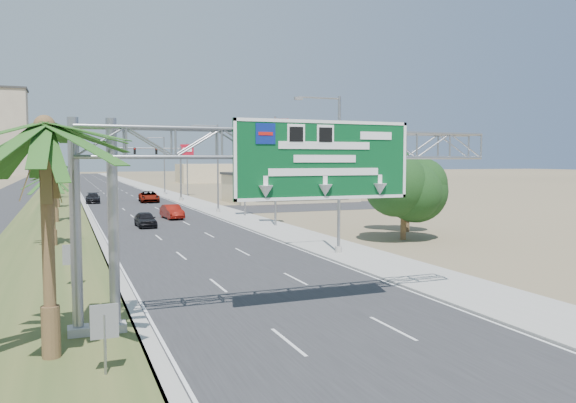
# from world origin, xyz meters

# --- Properties ---
(road) EXTENTS (12.00, 300.00, 0.02)m
(road) POSITION_xyz_m (0.00, 110.00, 0.01)
(road) COLOR #28282B
(road) RESTS_ON ground
(sidewalk_right) EXTENTS (4.00, 300.00, 0.10)m
(sidewalk_right) POSITION_xyz_m (8.50, 110.00, 0.05)
(sidewalk_right) COLOR #9E9B93
(sidewalk_right) RESTS_ON ground
(median_grass) EXTENTS (7.00, 300.00, 0.12)m
(median_grass) POSITION_xyz_m (-10.00, 110.00, 0.06)
(median_grass) COLOR #384C21
(median_grass) RESTS_ON ground
(opposing_road) EXTENTS (8.00, 300.00, 0.02)m
(opposing_road) POSITION_xyz_m (-17.00, 110.00, 0.01)
(opposing_road) COLOR #28282B
(opposing_road) RESTS_ON ground
(sign_gantry) EXTENTS (16.75, 1.24, 7.50)m
(sign_gantry) POSITION_xyz_m (-1.06, 9.93, 6.06)
(sign_gantry) COLOR gray
(sign_gantry) RESTS_ON ground
(palm_near) EXTENTS (5.70, 5.70, 8.35)m
(palm_near) POSITION_xyz_m (-9.20, 8.00, 6.93)
(palm_near) COLOR brown
(palm_near) RESTS_ON ground
(palm_row_b) EXTENTS (3.99, 3.99, 5.95)m
(palm_row_b) POSITION_xyz_m (-9.50, 32.00, 4.90)
(palm_row_b) COLOR brown
(palm_row_b) RESTS_ON ground
(palm_row_c) EXTENTS (3.99, 3.99, 6.75)m
(palm_row_c) POSITION_xyz_m (-9.50, 48.00, 5.66)
(palm_row_c) COLOR brown
(palm_row_c) RESTS_ON ground
(palm_row_d) EXTENTS (3.99, 3.99, 5.45)m
(palm_row_d) POSITION_xyz_m (-9.50, 66.00, 4.42)
(palm_row_d) COLOR brown
(palm_row_d) RESTS_ON ground
(palm_row_e) EXTENTS (3.99, 3.99, 6.15)m
(palm_row_e) POSITION_xyz_m (-9.50, 85.00, 5.09)
(palm_row_e) COLOR brown
(palm_row_e) RESTS_ON ground
(palm_row_f) EXTENTS (3.99, 3.99, 5.75)m
(palm_row_f) POSITION_xyz_m (-9.50, 110.00, 4.71)
(palm_row_f) COLOR brown
(palm_row_f) RESTS_ON ground
(streetlight_near) EXTENTS (3.27, 0.44, 10.00)m
(streetlight_near) POSITION_xyz_m (7.30, 22.00, 4.69)
(streetlight_near) COLOR gray
(streetlight_near) RESTS_ON ground
(streetlight_mid) EXTENTS (3.27, 0.44, 10.00)m
(streetlight_mid) POSITION_xyz_m (7.30, 52.00, 4.69)
(streetlight_mid) COLOR gray
(streetlight_mid) RESTS_ON ground
(streetlight_far) EXTENTS (3.27, 0.44, 10.00)m
(streetlight_far) POSITION_xyz_m (7.30, 88.00, 4.69)
(streetlight_far) COLOR gray
(streetlight_far) RESTS_ON ground
(signal_mast) EXTENTS (10.28, 0.71, 8.00)m
(signal_mast) POSITION_xyz_m (5.17, 71.97, 4.85)
(signal_mast) COLOR gray
(signal_mast) RESTS_ON ground
(store_building) EXTENTS (18.00, 10.00, 4.00)m
(store_building) POSITION_xyz_m (22.00, 66.00, 2.00)
(store_building) COLOR tan
(store_building) RESTS_ON ground
(oak_near) EXTENTS (4.50, 4.50, 6.80)m
(oak_near) POSITION_xyz_m (15.00, 26.00, 4.53)
(oak_near) COLOR brown
(oak_near) RESTS_ON ground
(oak_far) EXTENTS (3.50, 3.50, 5.60)m
(oak_far) POSITION_xyz_m (18.00, 30.00, 3.82)
(oak_far) COLOR brown
(oak_far) RESTS_ON ground
(median_signback_a) EXTENTS (0.75, 0.08, 2.08)m
(median_signback_a) POSITION_xyz_m (-7.80, 6.00, 1.45)
(median_signback_a) COLOR gray
(median_signback_a) RESTS_ON ground
(median_signback_b) EXTENTS (0.75, 0.08, 2.08)m
(median_signback_b) POSITION_xyz_m (-8.50, 18.00, 1.45)
(median_signback_b) COLOR gray
(median_signback_b) RESTS_ON ground
(tower_distant) EXTENTS (20.00, 16.00, 35.00)m
(tower_distant) POSITION_xyz_m (-32.00, 250.00, 17.50)
(tower_distant) COLOR gray
(tower_distant) RESTS_ON ground
(building_distant_right) EXTENTS (20.00, 12.00, 5.00)m
(building_distant_right) POSITION_xyz_m (30.00, 140.00, 2.50)
(building_distant_right) COLOR tan
(building_distant_right) RESTS_ON ground
(car_left_lane) EXTENTS (1.73, 4.08, 1.38)m
(car_left_lane) POSITION_xyz_m (-2.00, 41.37, 0.69)
(car_left_lane) COLOR black
(car_left_lane) RESTS_ON ground
(car_mid_lane) EXTENTS (1.91, 4.50, 1.44)m
(car_mid_lane) POSITION_xyz_m (1.50, 47.66, 0.72)
(car_mid_lane) COLOR maroon
(car_mid_lane) RESTS_ON ground
(car_right_lane) EXTENTS (2.96, 5.86, 1.59)m
(car_right_lane) POSITION_xyz_m (2.53, 71.69, 0.80)
(car_right_lane) COLOR gray
(car_right_lane) RESTS_ON ground
(car_far) EXTENTS (2.17, 4.87, 1.39)m
(car_far) POSITION_xyz_m (-4.96, 73.22, 0.69)
(car_far) COLOR black
(car_far) RESTS_ON ground
(pole_sign_red_near) EXTENTS (2.39, 0.96, 9.90)m
(pole_sign_red_near) POSITION_xyz_m (9.00, 37.48, 7.85)
(pole_sign_red_near) COLOR gray
(pole_sign_red_near) RESTS_ON ground
(pole_sign_blue) EXTENTS (2.02, 0.59, 6.78)m
(pole_sign_blue) POSITION_xyz_m (9.23, 47.38, 4.87)
(pole_sign_blue) COLOR gray
(pole_sign_blue) RESTS_ON ground
(pole_sign_red_far) EXTENTS (2.18, 0.97, 8.86)m
(pole_sign_red_far) POSITION_xyz_m (10.71, 84.33, 7.02)
(pole_sign_red_far) COLOR gray
(pole_sign_red_far) RESTS_ON ground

